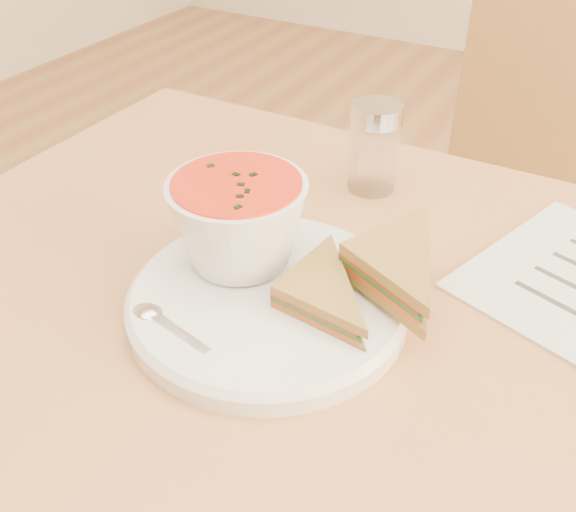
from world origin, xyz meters
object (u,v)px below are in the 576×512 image
Objects in this scene: chair_far at (553,241)px; soup_bowl at (239,226)px; condiment_shaker at (374,148)px; plate at (268,301)px.

soup_bowl is at bearing 60.69° from chair_far.
condiment_shaker is at bearing 79.70° from soup_bowl.
chair_far is at bearing 64.12° from condiment_shaker.
chair_far reaches higher than soup_bowl.
chair_far is 0.54m from condiment_shaker.
soup_bowl is 0.23m from condiment_shaker.
plate is 1.99× the size of soup_bowl.
soup_bowl is (-0.23, -0.62, 0.32)m from chair_far.
condiment_shaker reaches higher than plate.
condiment_shaker is (-0.19, -0.40, 0.31)m from chair_far.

